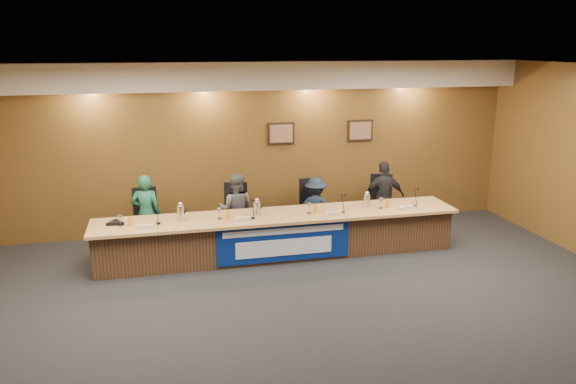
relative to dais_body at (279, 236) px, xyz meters
name	(u,v)px	position (x,y,z in m)	size (l,w,h in m)	color
floor	(318,320)	(0.00, -2.40, -0.35)	(10.00, 10.00, 0.00)	black
ceiling	(322,71)	(0.00, -2.40, 2.85)	(10.00, 8.00, 0.04)	silver
wall_back	(260,147)	(0.00, 1.60, 1.25)	(10.00, 0.04, 3.20)	brown
soffit	(262,76)	(0.00, 1.35, 2.60)	(10.00, 0.50, 0.50)	beige
dais_body	(279,236)	(0.00, 0.00, 0.00)	(6.00, 0.80, 0.70)	#492E1B
dais_top	(279,216)	(0.00, -0.05, 0.38)	(6.10, 0.95, 0.05)	#B0824C
banner	(284,242)	(0.00, -0.41, 0.03)	(2.20, 0.02, 0.65)	navy
banner_text_upper	(284,231)	(0.00, -0.43, 0.23)	(2.00, 0.01, 0.10)	silver
banner_text_lower	(284,247)	(0.00, -0.43, -0.05)	(1.60, 0.01, 0.28)	silver
wall_photo_left	(281,133)	(0.40, 1.57, 1.50)	(0.52, 0.04, 0.42)	black
wall_photo_right	(360,131)	(2.00, 1.57, 1.50)	(0.52, 0.04, 0.42)	black
panelist_a	(146,214)	(-2.17, 0.73, 0.33)	(0.50, 0.33, 1.37)	#195B3E
panelist_b	(236,209)	(-0.61, 0.73, 0.30)	(0.63, 0.49, 1.30)	#505156
panelist_c	(316,208)	(0.87, 0.73, 0.23)	(0.75, 0.43, 1.15)	#141F31
panelist_d	(384,197)	(2.20, 0.73, 0.34)	(0.81, 0.34, 1.38)	black
office_chair_a	(147,223)	(-2.17, 0.83, 0.13)	(0.48, 0.48, 0.08)	black
office_chair_b	(236,217)	(-0.61, 0.83, 0.13)	(0.48, 0.48, 0.08)	black
office_chair_c	(314,211)	(0.87, 0.83, 0.13)	(0.48, 0.48, 0.08)	black
office_chair_d	(381,207)	(2.20, 0.83, 0.13)	(0.48, 0.48, 0.08)	black
nameplate_a	(144,227)	(-2.18, -0.34, 0.45)	(0.24, 0.06, 0.09)	white
microphone_a	(158,223)	(-1.97, -0.11, 0.41)	(0.07, 0.07, 0.02)	black
juice_glass_a	(131,221)	(-2.39, -0.11, 0.47)	(0.06, 0.06, 0.15)	orange
water_glass_a	(120,221)	(-2.55, -0.08, 0.49)	(0.08, 0.08, 0.18)	silver
nameplate_b	(243,219)	(-0.64, -0.29, 0.45)	(0.24, 0.06, 0.09)	white
microphone_b	(253,218)	(-0.47, -0.18, 0.41)	(0.07, 0.07, 0.02)	black
juice_glass_b	(228,214)	(-0.87, -0.09, 0.47)	(0.06, 0.06, 0.15)	orange
water_glass_b	(219,214)	(-1.00, -0.08, 0.49)	(0.08, 0.08, 0.18)	silver
nameplate_c	(335,213)	(0.88, -0.34, 0.45)	(0.24, 0.06, 0.09)	white
microphone_c	(342,212)	(1.06, -0.19, 0.41)	(0.07, 0.07, 0.02)	black
juice_glass_c	(316,209)	(0.62, -0.11, 0.47)	(0.06, 0.06, 0.15)	orange
water_glass_c	(309,208)	(0.50, -0.12, 0.49)	(0.08, 0.08, 0.18)	silver
nameplate_d	(408,207)	(2.20, -0.31, 0.45)	(0.24, 0.06, 0.09)	white
microphone_d	(414,205)	(2.42, -0.12, 0.41)	(0.07, 0.07, 0.02)	black
juice_glass_d	(388,203)	(1.93, -0.09, 0.47)	(0.06, 0.06, 0.15)	orange
water_glass_d	(381,203)	(1.79, -0.11, 0.49)	(0.08, 0.08, 0.18)	silver
carafe_left	(181,213)	(-1.61, -0.04, 0.53)	(0.12, 0.12, 0.26)	silver
carafe_mid	(257,208)	(-0.37, -0.01, 0.52)	(0.12, 0.12, 0.23)	silver
carafe_right	(367,201)	(1.58, 0.03, 0.51)	(0.11, 0.11, 0.22)	silver
speakerphone	(115,223)	(-2.63, 0.03, 0.43)	(0.32, 0.32, 0.05)	black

